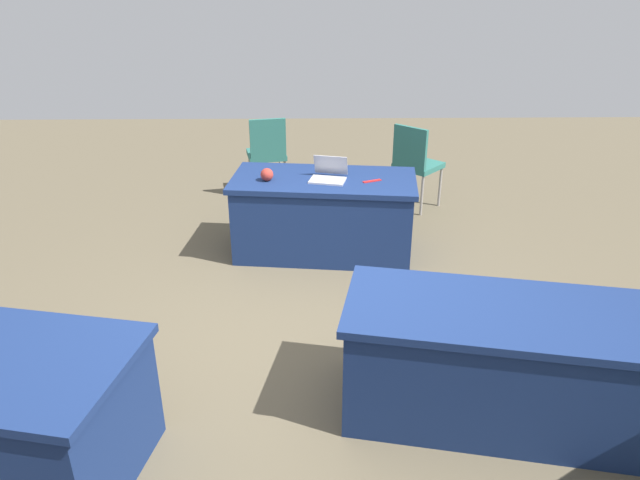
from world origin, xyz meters
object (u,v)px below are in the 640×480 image
at_px(chair_near_front, 267,150).
at_px(yarn_ball, 267,175).
at_px(table_foreground, 324,215).
at_px(chair_tucked_left, 415,161).
at_px(scissors_red, 372,181).
at_px(table_back_left, 498,363).
at_px(laptop_silver, 329,176).

distance_m(chair_near_front, yarn_ball, 1.70).
height_order(table_foreground, yarn_ball, yarn_ball).
xyz_separation_m(chair_tucked_left, scissors_red, (0.61, 1.21, 0.20)).
relative_size(table_foreground, chair_tucked_left, 1.84).
distance_m(chair_tucked_left, scissors_red, 1.37).
distance_m(table_foreground, chair_tucked_left, 1.54).
bearing_deg(chair_tucked_left, table_foreground, -90.66).
bearing_deg(yarn_ball, chair_tucked_left, -143.22).
bearing_deg(chair_near_front, table_back_left, -78.65).
bearing_deg(scissors_red, table_foreground, -36.34).
bearing_deg(yarn_ball, chair_near_front, -86.08).
height_order(yarn_ball, scissors_red, yarn_ball).
height_order(chair_near_front, chair_tucked_left, chair_tucked_left).
bearing_deg(yarn_ball, scissors_red, 177.75).
distance_m(table_back_left, yarn_ball, 2.77).
bearing_deg(chair_near_front, chair_tucked_left, -27.60).
relative_size(table_foreground, yarn_ball, 15.25).
xyz_separation_m(table_back_left, laptop_silver, (0.96, -2.28, 0.42)).
bearing_deg(chair_tucked_left, chair_near_front, -153.57).
xyz_separation_m(laptop_silver, scissors_red, (-0.40, 0.06, -0.04)).
relative_size(chair_tucked_left, scissors_red, 5.41).
distance_m(table_foreground, scissors_red, 0.59).
relative_size(chair_near_front, scissors_red, 5.30).
xyz_separation_m(table_foreground, table_back_left, (-1.00, 2.33, 0.00)).
distance_m(chair_near_front, laptop_silver, 1.80).
relative_size(table_back_left, yarn_ball, 16.90).
bearing_deg(laptop_silver, chair_near_front, -54.03).
relative_size(chair_near_front, chair_tucked_left, 0.98).
xyz_separation_m(table_foreground, yarn_ball, (0.52, 0.07, 0.44)).
xyz_separation_m(table_foreground, scissors_red, (-0.44, 0.10, 0.38)).
relative_size(table_foreground, laptop_silver, 4.77).
xyz_separation_m(chair_tucked_left, yarn_ball, (1.57, 1.18, 0.25)).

